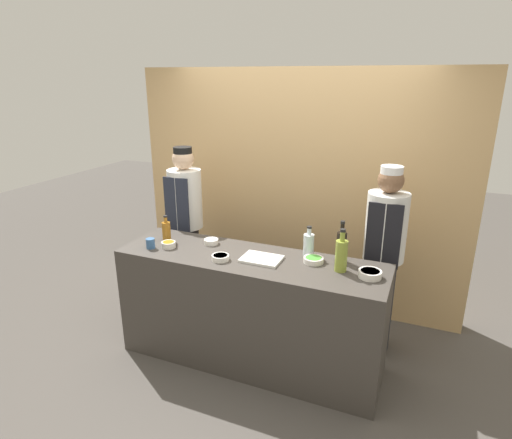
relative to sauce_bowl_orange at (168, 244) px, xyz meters
name	(u,v)px	position (x,y,z in m)	size (l,w,h in m)	color
ground_plane	(250,358)	(0.71, 0.07, -0.98)	(14.00, 14.00, 0.00)	#4C4742
cabinet_wall	(297,191)	(0.71, 1.27, 0.22)	(3.38, 0.18, 2.40)	tan
counter	(250,310)	(0.71, 0.07, -0.50)	(2.17, 0.63, 0.95)	#3D3833
sauce_bowl_orange	(168,244)	(0.00, 0.00, 0.00)	(0.12, 0.12, 0.05)	white
sauce_bowl_green	(313,260)	(1.20, 0.17, 0.00)	(0.15, 0.15, 0.04)	white
sauce_bowl_white	(220,257)	(0.52, -0.06, 0.00)	(0.14, 0.14, 0.04)	white
sauce_bowl_brown	(370,274)	(1.65, 0.08, 0.00)	(0.16, 0.16, 0.05)	white
sauce_bowl_yellow	(211,241)	(0.29, 0.21, 0.00)	(0.12, 0.12, 0.04)	white
cutting_board	(261,259)	(0.82, 0.06, -0.02)	(0.31, 0.23, 0.02)	white
bottle_clear	(309,244)	(1.13, 0.29, 0.07)	(0.08, 0.08, 0.25)	silver
bottle_soy	(341,246)	(1.39, 0.28, 0.10)	(0.08, 0.08, 0.33)	black
bottle_amber	(166,230)	(-0.11, 0.14, 0.06)	(0.07, 0.07, 0.22)	#9E661E
bottle_oil	(341,255)	(1.43, 0.11, 0.10)	(0.09, 0.09, 0.33)	olive
cup_blue	(150,243)	(-0.13, -0.07, 0.01)	(0.07, 0.07, 0.08)	#386093
chef_left	(186,223)	(-0.24, 0.67, -0.06)	(0.33, 0.33, 1.68)	#28282D
chef_right	(383,254)	(1.67, 0.67, -0.08)	(0.34, 0.34, 1.65)	#28282D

